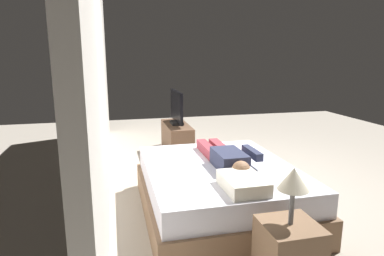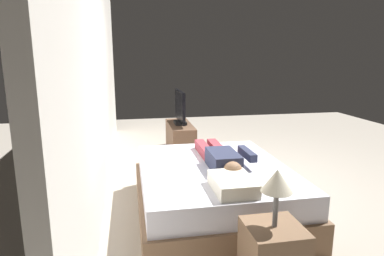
{
  "view_description": "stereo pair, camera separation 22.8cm",
  "coord_description": "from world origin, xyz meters",
  "views": [
    {
      "loc": [
        -3.98,
        1.46,
        1.69
      ],
      "look_at": [
        0.48,
        0.38,
        0.69
      ],
      "focal_mm": 31.15,
      "sensor_mm": 36.0,
      "label": 1
    },
    {
      "loc": [
        -4.02,
        1.24,
        1.69
      ],
      "look_at": [
        0.48,
        0.38,
        0.69
      ],
      "focal_mm": 31.15,
      "sensor_mm": 36.0,
      "label": 2
    }
  ],
  "objects": [
    {
      "name": "remote",
      "position": [
        -0.57,
        -0.11,
        0.55
      ],
      "size": [
        0.15,
        0.04,
        0.02
      ],
      "primitive_type": "cube",
      "color": "black",
      "rests_on": "bed"
    },
    {
      "name": "bed",
      "position": [
        -0.75,
        0.38,
        0.26
      ],
      "size": [
        1.97,
        1.6,
        0.54
      ],
      "color": "brown",
      "rests_on": "ground"
    },
    {
      "name": "ground_plane",
      "position": [
        0.0,
        0.0,
        0.0
      ],
      "size": [
        10.0,
        10.0,
        0.0
      ],
      "primitive_type": "plane",
      "color": "#ADA393"
    },
    {
      "name": "tv_stand",
      "position": [
        1.71,
        0.37,
        0.25
      ],
      "size": [
        1.1,
        0.4,
        0.5
      ],
      "primitive_type": "cube",
      "color": "brown",
      "rests_on": "ground"
    },
    {
      "name": "lamp",
      "position": [
        -2.04,
        0.27,
        0.85
      ],
      "size": [
        0.22,
        0.22,
        0.42
      ],
      "color": "#59595B",
      "rests_on": "nightstand"
    },
    {
      "name": "back_wall",
      "position": [
        0.4,
        1.6,
        1.4
      ],
      "size": [
        6.4,
        0.1,
        2.8
      ],
      "primitive_type": "cube",
      "color": "silver",
      "rests_on": "ground"
    },
    {
      "name": "person",
      "position": [
        -0.72,
        0.29,
        0.62
      ],
      "size": [
        1.26,
        0.46,
        0.18
      ],
      "color": "#2D334C",
      "rests_on": "bed"
    },
    {
      "name": "tv",
      "position": [
        1.71,
        0.37,
        0.78
      ],
      "size": [
        0.88,
        0.2,
        0.59
      ],
      "color": "black",
      "rests_on": "tv_stand"
    },
    {
      "name": "pillow",
      "position": [
        -1.42,
        0.38,
        0.6
      ],
      "size": [
        0.48,
        0.34,
        0.12
      ],
      "primitive_type": "cube",
      "color": "silver",
      "rests_on": "bed"
    }
  ]
}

